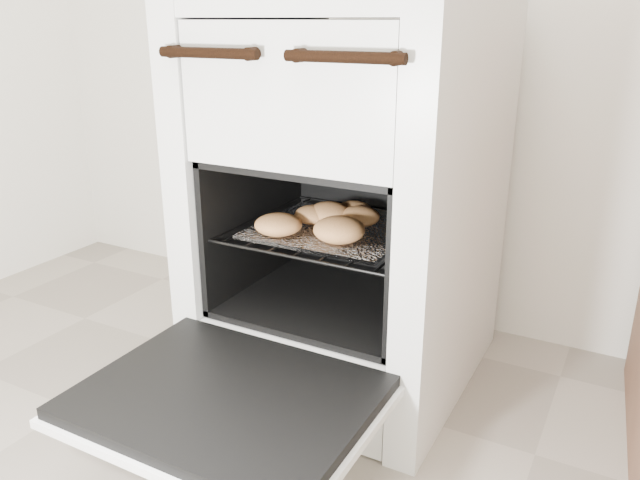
% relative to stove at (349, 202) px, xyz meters
% --- Properties ---
extents(stove, '(0.60, 0.67, 0.93)m').
position_rel_stove_xyz_m(stove, '(0.00, 0.00, 0.00)').
color(stove, silver).
rests_on(stove, ground).
extents(oven_door, '(0.54, 0.42, 0.04)m').
position_rel_stove_xyz_m(oven_door, '(0.00, -0.51, -0.25)').
color(oven_door, black).
rests_on(oven_door, stove).
extents(oven_rack, '(0.44, 0.42, 0.01)m').
position_rel_stove_xyz_m(oven_rack, '(0.00, -0.07, -0.05)').
color(oven_rack, black).
rests_on(oven_rack, stove).
extents(foil_sheet, '(0.34, 0.30, 0.01)m').
position_rel_stove_xyz_m(foil_sheet, '(0.00, -0.09, -0.04)').
color(foil_sheet, white).
rests_on(foil_sheet, oven_rack).
extents(baked_rolls, '(0.28, 0.32, 0.05)m').
position_rel_stove_xyz_m(baked_rolls, '(-0.01, -0.10, -0.02)').
color(baked_rolls, tan).
rests_on(baked_rolls, foil_sheet).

